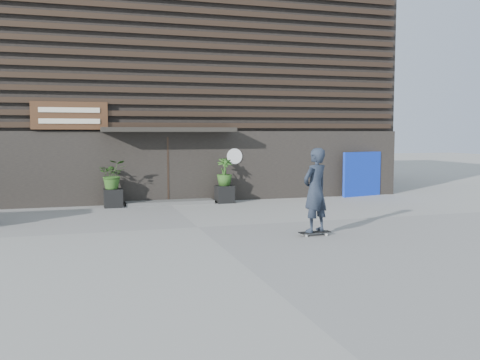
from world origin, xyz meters
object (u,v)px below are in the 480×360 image
object	(u,v)px
planter_pot_left	(113,198)
skateboarder	(315,190)
planter_pot_right	(225,194)
blue_tarp	(362,174)

from	to	relation	value
planter_pot_left	skateboarder	size ratio (longest dim) A/B	0.29
planter_pot_right	skateboarder	size ratio (longest dim) A/B	0.29
planter_pot_left	skateboarder	world-z (taller)	skateboarder
blue_tarp	planter_pot_left	bearing A→B (deg)	168.66
planter_pot_left	planter_pot_right	distance (m)	3.80
planter_pot_left	planter_pot_right	bearing A→B (deg)	0.00
planter_pot_right	skateboarder	xyz separation A→B (m)	(0.54, -6.29, 0.79)
planter_pot_right	blue_tarp	xyz separation A→B (m)	(5.57, 0.30, 0.55)
blue_tarp	skateboarder	bearing A→B (deg)	-140.56
planter_pot_right	blue_tarp	world-z (taller)	blue_tarp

